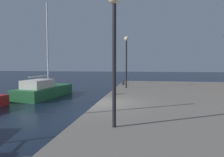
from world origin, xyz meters
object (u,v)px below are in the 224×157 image
at_px(sailboat_green, 43,90).
at_px(bollard_south, 114,91).
at_px(lamp_post_far_end, 126,53).
at_px(lamp_post_mid_promenade, 114,35).
at_px(bollard_north, 123,83).

bearing_deg(sailboat_green, bollard_south, -25.76).
xyz_separation_m(sailboat_green, lamp_post_far_end, (6.67, 0.77, 3.01)).
height_order(lamp_post_mid_promenade, bollard_south, lamp_post_mid_promenade).
distance_m(lamp_post_far_end, bollard_south, 4.61).
height_order(sailboat_green, lamp_post_far_end, sailboat_green).
height_order(lamp_post_far_end, bollard_north, lamp_post_far_end).
bearing_deg(bollard_north, bollard_south, -89.55).
relative_size(sailboat_green, bollard_south, 19.38).
bearing_deg(bollard_north, sailboat_green, -153.33).
xyz_separation_m(sailboat_green, bollard_north, (6.19, 3.11, 0.41)).
height_order(lamp_post_mid_promenade, bollard_north, lamp_post_mid_promenade).
height_order(sailboat_green, lamp_post_mid_promenade, sailboat_green).
xyz_separation_m(lamp_post_mid_promenade, bollard_south, (-0.98, 6.98, -2.60)).
relative_size(lamp_post_mid_promenade, bollard_north, 10.17).
relative_size(lamp_post_mid_promenade, bollard_south, 10.17).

